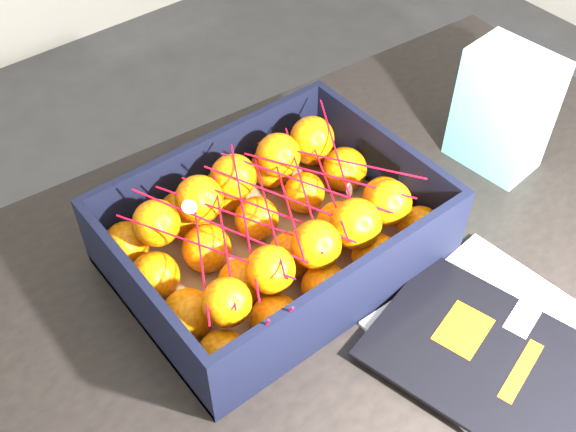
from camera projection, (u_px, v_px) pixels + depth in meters
ground at (353, 347)px, 1.76m from camera, size 3.50×3.50×0.00m
table at (365, 298)px, 1.07m from camera, size 1.26×0.89×0.75m
magazine_stack at (498, 348)px, 0.88m from camera, size 0.31×0.32×0.02m
produce_crate at (275, 239)px, 0.97m from camera, size 0.43×0.32×0.12m
clementine_heap at (274, 226)px, 0.95m from camera, size 0.41×0.30×0.12m
mesh_net at (275, 208)px, 0.91m from camera, size 0.36×0.28×0.09m
retail_carton at (504, 111)px, 1.07m from camera, size 0.10×0.14×0.20m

